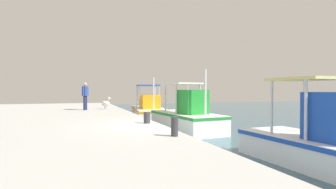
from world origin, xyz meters
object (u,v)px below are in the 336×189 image
object	(u,v)px
fishing_boat_third	(320,143)
mooring_bollard_second	(175,127)
pelican	(106,103)
mooring_bollard_nearest	(147,118)
fishing_boat_nearest	(149,110)
fisherman_standing	(85,95)
fishing_boat_second	(187,117)

from	to	relation	value
fishing_boat_third	mooring_bollard_second	distance (m)	3.99
pelican	mooring_bollard_nearest	distance (m)	8.45
fishing_boat_nearest	fisherman_standing	xyz separation A→B (m)	(1.14, -4.53, 1.19)
fisherman_standing	mooring_bollard_nearest	world-z (taller)	fisherman_standing
fishing_boat_second	mooring_bollard_second	world-z (taller)	fishing_boat_second
fishing_boat_second	fisherman_standing	bearing A→B (deg)	-138.78
pelican	mooring_bollard_nearest	world-z (taller)	pelican
mooring_bollard_nearest	mooring_bollard_second	world-z (taller)	mooring_bollard_second
fishing_boat_third	fisherman_standing	bearing A→B (deg)	-155.77
fishing_boat_second	pelican	xyz separation A→B (m)	(-5.90, -3.44, 0.49)
pelican	mooring_bollard_second	world-z (taller)	pelican
pelican	mooring_bollard_second	xyz separation A→B (m)	(11.53, 0.69, -0.13)
pelican	fisherman_standing	world-z (taller)	fisherman_standing
mooring_bollard_nearest	mooring_bollard_second	distance (m)	3.11
mooring_bollard_second	pelican	bearing A→B (deg)	-176.56
mooring_bollard_nearest	mooring_bollard_second	xyz separation A→B (m)	(3.11, 0.00, 0.05)
fisherman_standing	mooring_bollard_nearest	xyz separation A→B (m)	(7.98, 2.03, -0.77)
fishing_boat_second	fishing_boat_third	world-z (taller)	fishing_boat_second
fishing_boat_third	fisherman_standing	world-z (taller)	fishing_boat_third
fishing_boat_second	fishing_boat_third	distance (m)	7.23
fisherman_standing	mooring_bollard_second	size ratio (longest dim) A/B	3.24
fishing_boat_nearest	fishing_boat_third	bearing A→B (deg)	4.81
mooring_bollard_second	fisherman_standing	bearing A→B (deg)	-169.61
fishing_boat_second	mooring_bollard_second	bearing A→B (deg)	-26.06
pelican	mooring_bollard_nearest	xyz separation A→B (m)	(8.42, 0.69, -0.18)
fishing_boat_nearest	mooring_bollard_second	distance (m)	12.49
mooring_bollard_second	fishing_boat_second	bearing A→B (deg)	153.94
fishing_boat_third	mooring_bollard_second	world-z (taller)	fishing_boat_third
fishing_boat_nearest	mooring_bollard_nearest	size ratio (longest dim) A/B	14.99
mooring_bollard_nearest	fishing_boat_second	bearing A→B (deg)	132.51
fishing_boat_nearest	fishing_boat_third	distance (m)	13.83
fishing_boat_second	fishing_boat_third	bearing A→B (deg)	7.17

